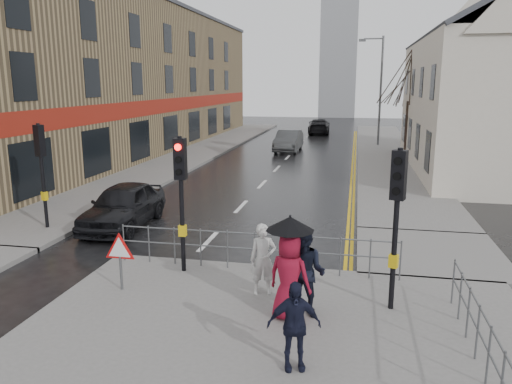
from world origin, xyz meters
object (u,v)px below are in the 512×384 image
at_px(pedestrian_a, 263,259).
at_px(car_parked, 123,205).
at_px(car_mid, 289,141).
at_px(pedestrian_with_umbrella, 289,265).
at_px(pedestrian_b, 304,273).
at_px(pedestrian_d, 294,325).

bearing_deg(pedestrian_a, car_parked, 126.45).
bearing_deg(car_mid, pedestrian_with_umbrella, -81.05).
bearing_deg(pedestrian_with_umbrella, pedestrian_a, 123.30).
xyz_separation_m(pedestrian_a, pedestrian_with_umbrella, (0.74, -1.12, 0.34)).
bearing_deg(car_parked, pedestrian_with_umbrella, -44.49).
bearing_deg(pedestrian_b, car_mid, 114.38).
relative_size(pedestrian_b, car_parked, 0.42).
bearing_deg(car_parked, pedestrian_d, -50.58).
bearing_deg(pedestrian_with_umbrella, pedestrian_d, -79.95).
distance_m(car_parked, car_mid, 20.21).
distance_m(pedestrian_d, car_parked, 10.17).
bearing_deg(pedestrian_b, pedestrian_d, -73.11).
height_order(pedestrian_with_umbrella, car_mid, pedestrian_with_umbrella).
xyz_separation_m(pedestrian_b, car_mid, (-3.78, 25.68, -0.32)).
height_order(pedestrian_a, pedestrian_with_umbrella, pedestrian_with_umbrella).
xyz_separation_m(pedestrian_with_umbrella, car_parked, (-6.42, 5.88, -0.54)).
xyz_separation_m(pedestrian_a, pedestrian_d, (1.05, -2.87, -0.04)).
distance_m(pedestrian_b, pedestrian_d, 1.95).
bearing_deg(pedestrian_a, car_mid, 82.77).
bearing_deg(pedestrian_d, pedestrian_with_umbrella, 84.53).
height_order(pedestrian_d, car_mid, pedestrian_d).
distance_m(pedestrian_a, pedestrian_d, 3.06).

